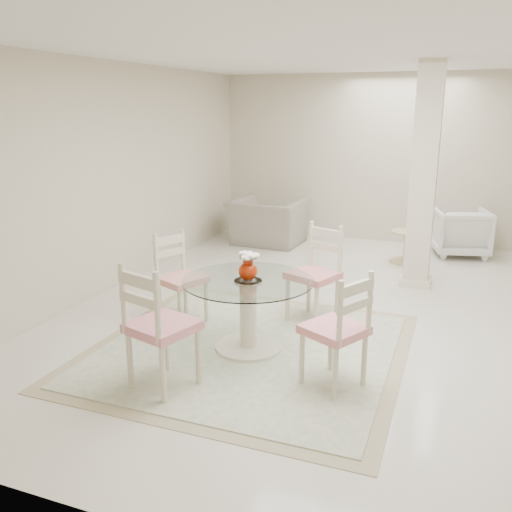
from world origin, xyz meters
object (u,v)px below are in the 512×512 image
(dining_chair_south, at_px, (155,319))
(armchair_white, at_px, (460,232))
(dining_chair_east, at_px, (341,323))
(dining_chair_north, at_px, (317,266))
(column, at_px, (424,178))
(red_vase, at_px, (248,266))
(dining_table, at_px, (248,315))
(recliner_taupe, at_px, (267,222))
(dining_chair_west, at_px, (178,271))
(side_table, at_px, (406,248))

(dining_chair_south, xyz_separation_m, armchair_white, (2.14, 5.18, -0.26))
(dining_chair_east, xyz_separation_m, dining_chair_north, (-0.54, 1.34, 0.02))
(dining_chair_east, relative_size, armchair_white, 1.38)
(column, bearing_deg, red_vase, -116.41)
(dining_table, bearing_deg, red_vase, -33.69)
(dining_table, relative_size, dining_chair_south, 1.01)
(dining_table, xyz_separation_m, dining_chair_east, (0.94, -0.40, 0.22))
(dining_chair_north, bearing_deg, dining_chair_south, -91.50)
(dining_chair_east, bearing_deg, dining_chair_south, -39.90)
(dining_table, relative_size, dining_chair_north, 1.05)
(column, xyz_separation_m, recliner_taupe, (-2.47, 1.31, -0.99))
(recliner_taupe, bearing_deg, dining_chair_west, 97.18)
(dining_table, distance_m, dining_chair_north, 1.05)
(dining_chair_south, height_order, armchair_white, dining_chair_south)
(red_vase, bearing_deg, armchair_white, 67.53)
(dining_table, relative_size, dining_chair_west, 1.13)
(column, bearing_deg, dining_chair_south, -115.40)
(dining_chair_north, height_order, armchair_white, dining_chair_north)
(dining_chair_west, bearing_deg, dining_chair_east, -89.47)
(column, height_order, dining_chair_north, column)
(dining_chair_east, height_order, armchair_white, dining_chair_east)
(column, relative_size, red_vase, 10.31)
(dining_chair_east, distance_m, armchair_white, 4.71)
(dining_chair_east, bearing_deg, column, -158.71)
(dining_chair_north, height_order, dining_chair_west, dining_chair_north)
(dining_chair_west, bearing_deg, dining_chair_south, -134.29)
(dining_chair_east, relative_size, dining_chair_north, 0.96)
(dining_table, bearing_deg, recliner_taupe, 107.25)
(dining_table, xyz_separation_m, dining_chair_west, (-0.94, 0.40, 0.20))
(dining_chair_west, bearing_deg, recliner_taupe, 27.85)
(dining_chair_east, distance_m, side_table, 3.93)
(red_vase, distance_m, dining_chair_west, 1.06)
(dining_chair_east, xyz_separation_m, side_table, (0.10, 3.91, -0.35))
(dining_chair_east, height_order, side_table, dining_chair_east)
(red_vase, bearing_deg, dining_chair_south, -112.60)
(dining_chair_south, bearing_deg, column, -98.51)
(dining_chair_north, xyz_separation_m, recliner_taupe, (-1.59, 2.92, -0.22))
(column, relative_size, armchair_white, 3.47)
(armchair_white, distance_m, side_table, 1.03)
(dining_table, height_order, side_table, dining_table)
(dining_chair_east, bearing_deg, side_table, -153.81)
(dining_chair_west, xyz_separation_m, side_table, (1.98, 3.11, -0.33))
(dining_chair_south, bearing_deg, armchair_white, -95.61)
(column, relative_size, dining_chair_south, 2.33)
(recliner_taupe, bearing_deg, column, 154.85)
(recliner_taupe, xyz_separation_m, side_table, (2.24, -0.35, -0.15))
(dining_chair_south, bearing_deg, red_vase, -95.71)
(dining_chair_east, relative_size, recliner_taupe, 0.96)
(dining_table, distance_m, red_vase, 0.47)
(dining_chair_east, relative_size, dining_chair_west, 1.03)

